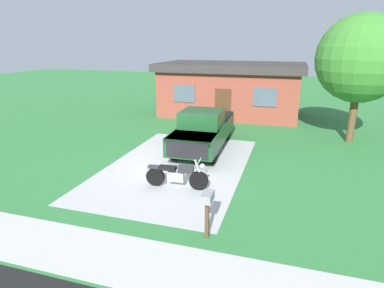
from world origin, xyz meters
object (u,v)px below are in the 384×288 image
motorcycle (177,175)px  mailbox (207,203)px  neighbor_house (231,89)px  shade_tree (361,59)px  pickup_truck (204,129)px

motorcycle → mailbox: mailbox is taller
neighbor_house → mailbox: bearing=-81.4°
mailbox → shade_tree: size_ratio=0.20×
motorcycle → neighbor_house: 12.55m
pickup_truck → shade_tree: bearing=25.3°
motorcycle → neighbor_house: size_ratio=0.23×
motorcycle → shade_tree: (6.50, 7.75, 3.61)m
motorcycle → shade_tree: bearing=50.0°
mailbox → pickup_truck: bearing=105.8°
pickup_truck → mailbox: bearing=-74.2°
shade_tree → mailbox: bearing=-114.6°
motorcycle → shade_tree: 10.73m
motorcycle → mailbox: (1.75, -2.63, 0.51)m
pickup_truck → mailbox: size_ratio=4.51×
pickup_truck → mailbox: (2.03, -7.17, 0.03)m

